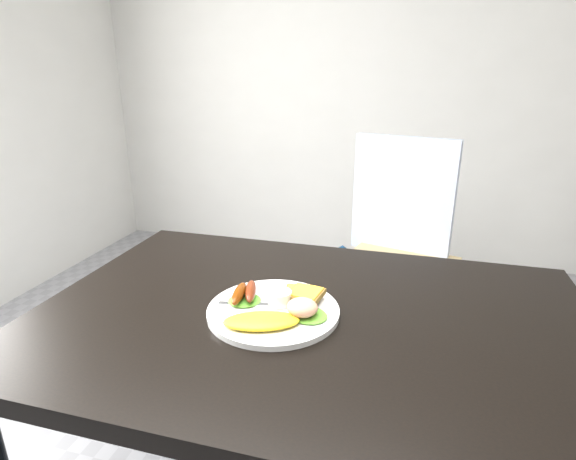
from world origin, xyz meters
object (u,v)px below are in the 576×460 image
dining_chair (395,271)px  plate (273,311)px  dining_table (311,321)px  person (324,203)px

dining_chair → plate: (-0.24, -0.98, 0.31)m
dining_table → person: bearing=99.1°
person → dining_chair: bearing=-146.3°
person → plate: size_ratio=5.36×
dining_chair → plate: plate is taller
dining_chair → dining_table: bearing=-84.1°
dining_chair → person: (-0.29, -0.15, 0.32)m
dining_chair → plate: 1.05m
plate → dining_chair: bearing=76.5°
dining_table → person: person is taller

